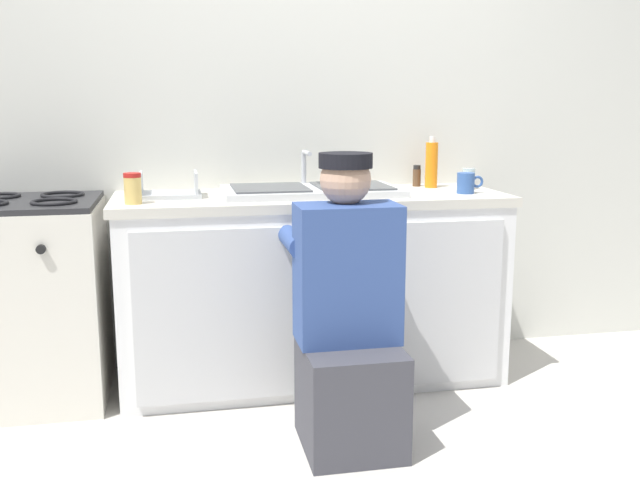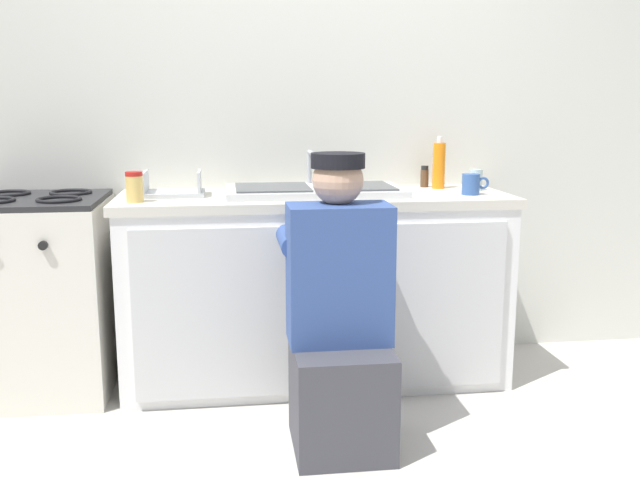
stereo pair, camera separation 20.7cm
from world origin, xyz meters
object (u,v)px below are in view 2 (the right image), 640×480
at_px(condiment_jar, 134,187).
at_px(water_glass, 476,180).
at_px(dish_rack_tray, 173,190).
at_px(soap_bottle_orange, 439,165).
at_px(plumber_person, 340,327).
at_px(spice_bottle_pepper, 425,177).
at_px(stove_range, 41,295).
at_px(sink_double_basin, 314,190).
at_px(coffee_mug, 471,184).

bearing_deg(condiment_jar, water_glass, 7.50).
xyz_separation_m(water_glass, condiment_jar, (-1.56, -0.20, 0.01)).
bearing_deg(dish_rack_tray, soap_bottle_orange, 5.00).
bearing_deg(condiment_jar, soap_bottle_orange, 12.27).
height_order(plumber_person, spice_bottle_pepper, plumber_person).
distance_m(stove_range, water_glass, 2.06).
bearing_deg(sink_double_basin, condiment_jar, -167.72).
height_order(sink_double_basin, soap_bottle_orange, soap_bottle_orange).
bearing_deg(dish_rack_tray, condiment_jar, -126.25).
bearing_deg(soap_bottle_orange, spice_bottle_pepper, 127.91).
distance_m(sink_double_basin, stove_range, 1.31).
relative_size(sink_double_basin, coffee_mug, 6.35).
bearing_deg(spice_bottle_pepper, plumber_person, -122.48).
height_order(plumber_person, water_glass, plumber_person).
height_order(coffee_mug, spice_bottle_pepper, spice_bottle_pepper).
height_order(water_glass, spice_bottle_pepper, spice_bottle_pepper).
bearing_deg(soap_bottle_orange, condiment_jar, -167.73).
bearing_deg(sink_double_basin, soap_bottle_orange, 12.26).
distance_m(stove_range, condiment_jar, 0.69).
relative_size(stove_range, spice_bottle_pepper, 8.52).
xyz_separation_m(stove_range, condiment_jar, (0.45, -0.17, 0.50)).
xyz_separation_m(stove_range, plumber_person, (1.24, -0.68, 0.02)).
xyz_separation_m(stove_range, soap_bottle_orange, (1.85, 0.14, 0.55)).
bearing_deg(soap_bottle_orange, water_glass, -33.30).
distance_m(dish_rack_tray, spice_bottle_pepper, 1.22).
height_order(soap_bottle_orange, spice_bottle_pepper, soap_bottle_orange).
bearing_deg(soap_bottle_orange, stove_range, -175.74).
bearing_deg(stove_range, dish_rack_tray, 2.68).
height_order(stove_range, plumber_person, plumber_person).
bearing_deg(water_glass, condiment_jar, -172.50).
relative_size(condiment_jar, spice_bottle_pepper, 1.22).
distance_m(water_glass, dish_rack_tray, 1.41).
bearing_deg(dish_rack_tray, plumber_person, -47.79).
xyz_separation_m(coffee_mug, spice_bottle_pepper, (-0.13, 0.32, 0.00)).
bearing_deg(dish_rack_tray, sink_double_basin, -2.31).
distance_m(coffee_mug, soap_bottle_orange, 0.27).
height_order(sink_double_basin, dish_rack_tray, sink_double_basin).
bearing_deg(stove_range, condiment_jar, -20.33).
height_order(sink_double_basin, coffee_mug, sink_double_basin).
height_order(stove_range, dish_rack_tray, dish_rack_tray).
bearing_deg(soap_bottle_orange, dish_rack_tray, -175.00).
xyz_separation_m(sink_double_basin, stove_range, (-1.23, -0.00, -0.45)).
relative_size(plumber_person, coffee_mug, 8.76).
xyz_separation_m(dish_rack_tray, condiment_jar, (-0.14, -0.19, 0.04)).
xyz_separation_m(sink_double_basin, dish_rack_tray, (-0.63, 0.03, 0.01)).
relative_size(stove_range, coffee_mug, 7.10).
bearing_deg(sink_double_basin, coffee_mug, -9.35).
relative_size(plumber_person, soap_bottle_orange, 4.42).
bearing_deg(coffee_mug, water_glass, 63.54).
bearing_deg(sink_double_basin, stove_range, -179.90).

